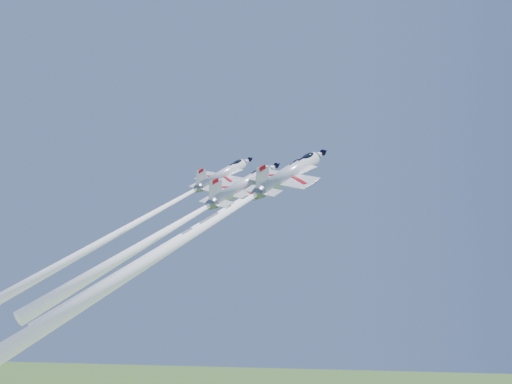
# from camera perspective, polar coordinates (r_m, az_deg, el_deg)

# --- Properties ---
(jet_lead) EXTENTS (24.81, 37.18, 38.62)m
(jet_lead) POSITION_cam_1_polar(r_m,az_deg,el_deg) (90.24, -4.87, -2.87)
(jet_lead) COLOR white
(jet_left) EXTENTS (24.50, 36.88, 38.76)m
(jet_left) POSITION_cam_1_polar(r_m,az_deg,el_deg) (88.53, -12.07, -3.11)
(jet_left) COLOR white
(jet_right) EXTENTS (26.23, 38.33, 38.21)m
(jet_right) POSITION_cam_1_polar(r_m,az_deg,el_deg) (77.89, -4.67, -3.13)
(jet_right) COLOR white
(jet_slot) EXTENTS (22.11, 31.67, 31.04)m
(jet_slot) POSITION_cam_1_polar(r_m,az_deg,el_deg) (82.69, -7.50, -2.99)
(jet_slot) COLOR white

